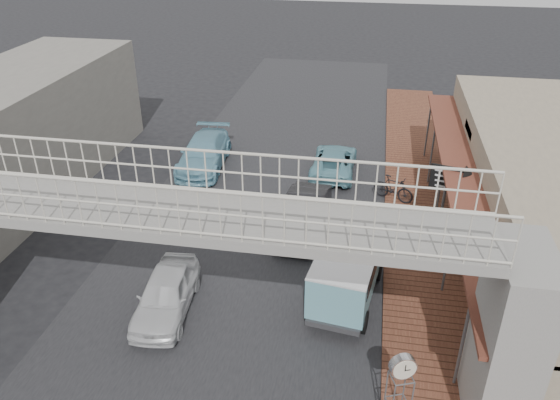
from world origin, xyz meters
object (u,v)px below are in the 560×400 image
at_px(street_clock, 402,370).
at_px(white_hatchback, 166,294).
at_px(dark_sedan, 304,214).
at_px(motorcycle_far, 393,188).
at_px(angkot_far, 204,153).
at_px(angkot_van, 347,268).
at_px(arrow_sign, 469,183).
at_px(angkot_curb, 334,161).
at_px(motorcycle_near, 452,244).

bearing_deg(street_clock, white_hatchback, 133.09).
distance_m(dark_sedan, motorcycle_far, 4.52).
bearing_deg(angkot_far, angkot_van, -54.35).
distance_m(angkot_van, arrow_sign, 5.77).
bearing_deg(dark_sedan, arrow_sign, 3.50).
height_order(angkot_far, street_clock, street_clock).
distance_m(white_hatchback, angkot_van, 5.71).
bearing_deg(motorcycle_far, angkot_curb, 74.06).
xyz_separation_m(white_hatchback, motorcycle_far, (6.99, 8.46, -0.00)).
bearing_deg(arrow_sign, angkot_van, -119.21).
height_order(angkot_curb, angkot_van, angkot_van).
bearing_deg(street_clock, motorcycle_near, 54.95).
height_order(angkot_van, street_clock, street_clock).
bearing_deg(motorcycle_near, motorcycle_far, 32.22).
bearing_deg(street_clock, angkot_curb, 80.14).
xyz_separation_m(angkot_curb, motorcycle_far, (2.74, -2.45, 0.06)).
bearing_deg(angkot_curb, street_clock, 101.73).
xyz_separation_m(angkot_van, motorcycle_far, (1.51, 6.95, -0.59)).
distance_m(angkot_van, motorcycle_near, 4.78).
height_order(dark_sedan, motorcycle_near, dark_sedan).
xyz_separation_m(angkot_curb, motorcycle_near, (4.81, -6.30, -0.02)).
bearing_deg(angkot_curb, angkot_far, 4.84).
height_order(angkot_far, arrow_sign, arrow_sign).
bearing_deg(motorcycle_near, street_clock, 169.62).
distance_m(white_hatchback, arrow_sign, 11.08).
distance_m(angkot_van, motorcycle_far, 7.14).
distance_m(angkot_far, angkot_van, 11.68).
height_order(white_hatchback, motorcycle_far, white_hatchback).
relative_size(angkot_van, motorcycle_near, 2.35).
xyz_separation_m(angkot_curb, arrow_sign, (5.17, -5.40, 2.02)).
bearing_deg(dark_sedan, angkot_van, -60.80).
height_order(angkot_far, motorcycle_far, angkot_far).
height_order(dark_sedan, street_clock, street_clock).
relative_size(white_hatchback, angkot_far, 0.77).
bearing_deg(white_hatchback, angkot_van, 10.50).
bearing_deg(motorcycle_near, dark_sedan, 84.66).
bearing_deg(angkot_curb, motorcycle_far, 139.14).
bearing_deg(arrow_sign, motorcycle_near, -96.57).
xyz_separation_m(angkot_curb, angkot_far, (-6.24, -0.43, 0.13)).
bearing_deg(arrow_sign, motorcycle_far, 144.73).
distance_m(angkot_curb, street_clock, 14.70).
bearing_deg(arrow_sign, white_hatchback, -134.34).
height_order(motorcycle_far, street_clock, street_clock).
xyz_separation_m(angkot_far, arrow_sign, (11.41, -4.97, 1.89)).
xyz_separation_m(motorcycle_far, arrow_sign, (2.43, -2.96, 1.95)).
bearing_deg(arrow_sign, angkot_far, 171.79).
relative_size(angkot_far, angkot_van, 1.18).
relative_size(white_hatchback, street_clock, 1.52).
height_order(motorcycle_far, arrow_sign, arrow_sign).
bearing_deg(angkot_far, motorcycle_near, -32.12).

